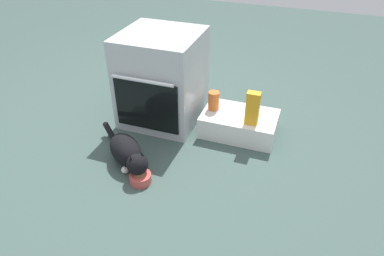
% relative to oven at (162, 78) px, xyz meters
% --- Properties ---
extents(ground, '(8.00, 8.00, 0.00)m').
position_rel_oven_xyz_m(ground, '(0.03, -0.48, -0.34)').
color(ground, '#384C47').
extents(oven, '(0.56, 0.60, 0.69)m').
position_rel_oven_xyz_m(oven, '(0.00, 0.00, 0.00)').
color(oven, '#B7BABF').
rests_on(oven, ground).
extents(pantry_cabinet, '(0.54, 0.34, 0.16)m').
position_rel_oven_xyz_m(pantry_cabinet, '(0.61, -0.02, -0.26)').
color(pantry_cabinet, white).
rests_on(pantry_cabinet, ground).
extents(food_bowl, '(0.14, 0.14, 0.09)m').
position_rel_oven_xyz_m(food_bowl, '(0.17, -0.74, -0.31)').
color(food_bowl, '#C64C47').
rests_on(food_bowl, ground).
extents(cat, '(0.53, 0.45, 0.20)m').
position_rel_oven_xyz_m(cat, '(0.02, -0.62, -0.24)').
color(cat, black).
rests_on(cat, ground).
extents(sauce_jar, '(0.08, 0.08, 0.14)m').
position_rel_oven_xyz_m(sauce_jar, '(0.41, -0.01, -0.11)').
color(sauce_jar, '#D16023').
rests_on(sauce_jar, pantry_cabinet).
extents(juice_carton, '(0.09, 0.06, 0.24)m').
position_rel_oven_xyz_m(juice_carton, '(0.71, -0.10, -0.06)').
color(juice_carton, orange).
rests_on(juice_carton, pantry_cabinet).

